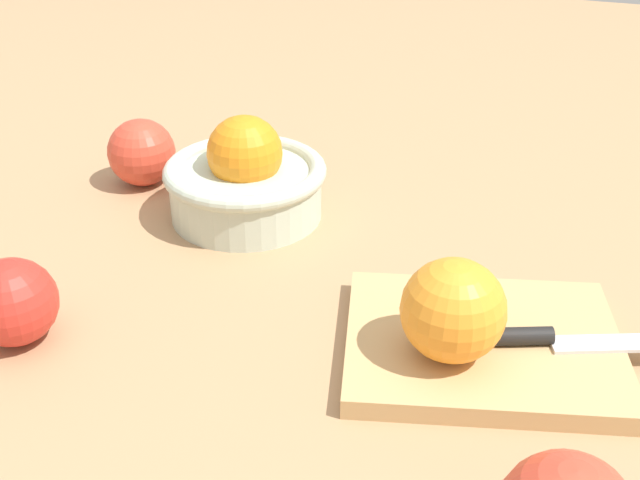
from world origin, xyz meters
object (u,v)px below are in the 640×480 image
at_px(knife, 565,341).
at_px(orange_on_board, 453,310).
at_px(cutting_board, 483,344).
at_px(apple_front_left, 13,302).
at_px(apple_back_left, 142,152).
at_px(bowl, 245,176).

bearing_deg(knife, orange_on_board, -155.93).
relative_size(cutting_board, knife, 1.39).
relative_size(orange_on_board, knife, 0.52).
distance_m(cutting_board, orange_on_board, 0.06).
distance_m(orange_on_board, apple_front_left, 0.34).
bearing_deg(apple_back_left, apple_front_left, -80.49).
relative_size(bowl, knife, 1.08).
height_order(cutting_board, knife, knife).
bearing_deg(knife, apple_back_left, 158.97).
distance_m(orange_on_board, knife, 0.10).
height_order(orange_on_board, knife, orange_on_board).
relative_size(knife, apple_front_left, 2.15).
bearing_deg(apple_front_left, knife, 14.50).
bearing_deg(apple_front_left, apple_back_left, 99.51).
xyz_separation_m(bowl, cutting_board, (0.26, -0.15, -0.03)).
distance_m(cutting_board, apple_front_left, 0.37).
relative_size(cutting_board, orange_on_board, 2.71).
xyz_separation_m(orange_on_board, apple_front_left, (-0.33, -0.07, -0.02)).
bearing_deg(knife, cutting_board, -174.03).
distance_m(bowl, apple_front_left, 0.27).
bearing_deg(orange_on_board, cutting_board, 54.55).
height_order(bowl, apple_back_left, bowl).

